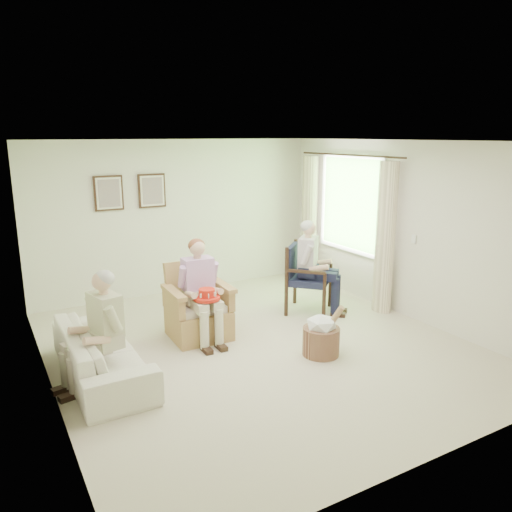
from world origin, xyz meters
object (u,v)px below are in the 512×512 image
wood_armchair (306,275)px  red_hat (207,296)px  sofa (102,352)px  person_wicker (201,284)px  hatbox (321,335)px  wicker_armchair (198,314)px  person_dark (313,260)px  person_sofa (103,323)px

wood_armchair → red_hat: wood_armchair is taller
wood_armchair → sofa: 3.37m
sofa → wood_armchair: bearing=-78.0°
sofa → person_wicker: person_wicker is taller
red_hat → hatbox: red_hat is taller
wood_armchair → sofa: (-3.28, -0.70, -0.28)m
wicker_armchair → red_hat: bearing=-89.5°
person_dark → person_sofa: 3.36m
wood_armchair → person_sofa: 3.41m
person_dark → wicker_armchair: bearing=135.9°
person_dark → person_sofa: bearing=148.7°
sofa → red_hat: bearing=-81.8°
sofa → person_dark: bearing=-80.9°
wicker_armchair → red_hat: size_ratio=2.94×
person_dark → red_hat: 1.93m
wicker_armchair → person_wicker: person_wicker is taller
red_hat → hatbox: bearing=-41.2°
hatbox → red_hat: bearing=138.8°
sofa → hatbox: bearing=-107.1°
wicker_armchair → wood_armchair: 1.91m
red_hat → person_wicker: bearing=87.6°
person_wicker → hatbox: person_wicker is taller
wood_armchair → person_dark: 0.31m
person_dark → hatbox: 1.62m
wicker_armchair → hatbox: size_ratio=1.48×
wood_armchair → sofa: size_ratio=0.52×
wicker_armchair → hatbox: wicker_armchair is taller
wood_armchair → hatbox: bearing=-162.0°
person_dark → person_sofa: (-3.28, -0.72, -0.13)m
person_sofa → red_hat: person_sofa is taller
sofa → person_wicker: (1.40, 0.41, 0.49)m
hatbox → wicker_armchair: bearing=129.9°
person_wicker → red_hat: bearing=-90.5°
red_hat → person_sofa: bearing=-164.3°
person_dark → red_hat: (-1.89, -0.33, -0.15)m
sofa → hatbox: hatbox is taller
wicker_armchair → person_dark: size_ratio=0.71×
person_dark → wood_armchair: bearing=46.3°
wicker_armchair → sofa: size_ratio=0.51×
wicker_armchair → person_wicker: bearing=-88.1°
wood_armchair → person_sofa: person_sofa is taller
person_wicker → wood_armchair: bearing=10.7°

